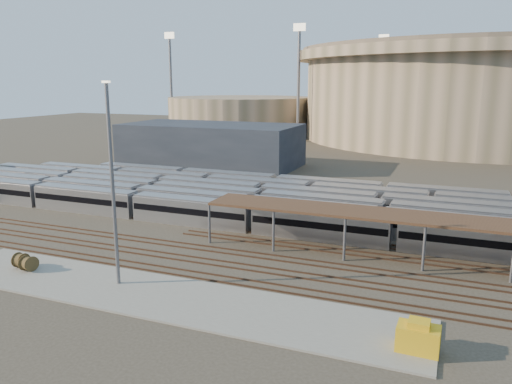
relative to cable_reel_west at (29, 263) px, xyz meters
The scene contains 15 objects.
ground 26.08m from the cable_reel_west, 34.91° to the left, with size 420.00×420.00×0.00m, color #383026.
apron 16.39m from the cable_reel_west, ahead, with size 50.00×9.00×0.20m, color gray.
subway_trains 38.03m from the cable_reel_west, 61.51° to the left, with size 130.42×23.90×3.60m.
inspection_shed 47.48m from the cable_reel_west, 23.56° to the left, with size 60.30×6.00×5.30m.
empty_tracks 23.57m from the cable_reel_west, 24.89° to the left, with size 170.00×9.62×0.18m.
stadium 162.44m from the cable_reel_west, 73.34° to the left, with size 124.00×124.00×32.50m.
secondary_arena 150.09m from the cable_reel_west, 104.93° to the left, with size 56.00×56.00×14.00m, color tan.
service_building 71.34m from the cable_reel_west, 101.03° to the left, with size 42.00×20.00×10.00m, color #1E232D.
floodlight_0 126.74m from the cable_reel_west, 93.95° to the left, with size 4.00×1.00×38.40m.
floodlight_1 150.45m from the cable_reel_west, 115.25° to the left, with size 4.00×1.00×38.40m.
floodlight_3 176.38m from the cable_reel_west, 86.28° to the left, with size 4.00×1.00×38.40m.
cable_reel_west is the anchor object (origin of this frame).
cable_reel_east 1.61m from the cable_reel_west, 164.17° to the left, with size 1.66×1.66×0.92m, color brown.
yard_light_pole 14.35m from the cable_reel_west, ahead, with size 0.82×0.36×19.88m.
yellow_equipment 39.89m from the cable_reel_west, ahead, with size 3.13×1.96×1.96m, color gold.
Camera 1 is at (19.88, -52.53, 20.02)m, focal length 35.00 mm.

